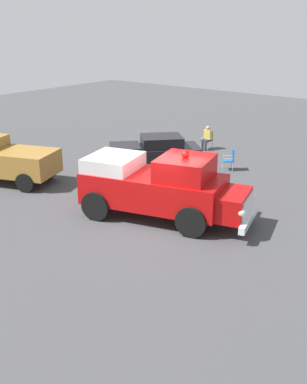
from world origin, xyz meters
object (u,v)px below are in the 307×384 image
object	(u,v)px
parked_pickup	(2,160)
spectator_seated	(207,137)
classic_hot_rod	(155,151)
vintage_fire_truck	(160,186)
lawn_chair_by_car	(158,176)
lawn_chair_near_truck	(208,138)
lawn_chair_spare	(230,158)

from	to	relation	value
parked_pickup	spectator_seated	xyz separation A→B (m)	(-10.03, 4.08, -0.29)
parked_pickup	spectator_seated	world-z (taller)	parked_pickup
classic_hot_rod	spectator_seated	world-z (taller)	classic_hot_rod
vintage_fire_truck	lawn_chair_by_car	distance (m)	2.96
vintage_fire_truck	classic_hot_rod	distance (m)	6.35
vintage_fire_truck	parked_pickup	distance (m)	7.82
lawn_chair_near_truck	lawn_chair_spare	xyz separation A→B (m)	(2.66, 2.85, 0.00)
classic_hot_rod	lawn_chair_spare	world-z (taller)	classic_hot_rod
parked_pickup	lawn_chair_by_car	world-z (taller)	parked_pickup
vintage_fire_truck	spectator_seated	bearing A→B (deg)	-157.89
spectator_seated	lawn_chair_by_car	bearing A→B (deg)	15.48
lawn_chair_spare	lawn_chair_near_truck	bearing A→B (deg)	-132.97
lawn_chair_by_car	lawn_chair_spare	size ratio (longest dim) A/B	1.00
parked_pickup	lawn_chair_by_car	size ratio (longest dim) A/B	5.03
lawn_chair_by_car	lawn_chair_spare	bearing A→B (deg)	167.08
lawn_chair_near_truck	lawn_chair_spare	distance (m)	3.90
lawn_chair_by_car	classic_hot_rod	bearing A→B (deg)	-139.64
lawn_chair_spare	spectator_seated	xyz separation A→B (m)	(-2.52, -2.85, 0.11)
lawn_chair_spare	spectator_seated	distance (m)	3.81
vintage_fire_truck	lawn_chair_near_truck	world-z (taller)	vintage_fire_truck
vintage_fire_truck	parked_pickup	xyz separation A→B (m)	(0.98, -7.76, -0.21)
parked_pickup	lawn_chair_by_car	bearing A→B (deg)	118.62
classic_hot_rod	lawn_chair_near_truck	world-z (taller)	classic_hot_rod
classic_hot_rod	lawn_chair_spare	distance (m)	3.60
vintage_fire_truck	lawn_chair_by_car	world-z (taller)	vintage_fire_truck
classic_hot_rod	lawn_chair_by_car	distance (m)	3.44
classic_hot_rod	lawn_chair_by_car	bearing A→B (deg)	40.36
lawn_chair_spare	spectator_seated	size ratio (longest dim) A/B	0.79
classic_hot_rod	lawn_chair_spare	size ratio (longest dim) A/B	4.35
lawn_chair_near_truck	lawn_chair_by_car	xyz separation A→B (m)	(6.91, 1.87, 0.00)
lawn_chair_spare	spectator_seated	world-z (taller)	spectator_seated
lawn_chair_near_truck	lawn_chair_by_car	world-z (taller)	same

